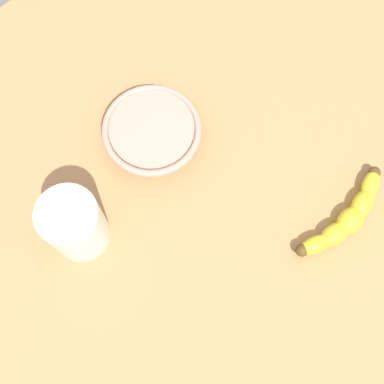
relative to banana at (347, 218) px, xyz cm
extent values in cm
cube|color=#AA7849|center=(-14.38, 9.49, -3.31)|extent=(120.00, 120.00, 3.00)
ellipsoid|color=yellow|center=(-6.74, 0.32, 0.00)|extent=(5.74, 4.19, 2.61)
ellipsoid|color=yellow|center=(-3.40, -0.51, 0.00)|extent=(5.55, 3.82, 3.12)
ellipsoid|color=yellow|center=(0.04, -0.65, 0.00)|extent=(5.37, 3.92, 3.63)
ellipsoid|color=yellow|center=(3.43, -0.11, 0.00)|extent=(5.79, 4.34, 3.12)
ellipsoid|color=yellow|center=(6.65, 1.10, 0.00)|extent=(5.79, 4.63, 2.61)
sphere|color=#513819|center=(-8.93, 1.09, 0.00)|extent=(2.00, 2.00, 2.00)
sphere|color=#513819|center=(8.74, 2.12, 0.00)|extent=(2.00, 2.00, 2.00)
cylinder|color=silver|center=(-32.15, 26.19, 4.08)|extent=(8.95, 8.95, 11.78)
cylinder|color=beige|center=(-32.15, 26.19, 3.71)|extent=(8.45, 8.45, 10.55)
cylinder|color=tan|center=(-13.08, 31.17, 0.11)|extent=(13.87, 13.87, 3.85)
torus|color=tan|center=(-13.08, 31.17, 1.44)|extent=(16.27, 16.27, 1.20)
camera|label=1|loc=(-32.60, -0.06, 79.95)|focal=49.87mm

